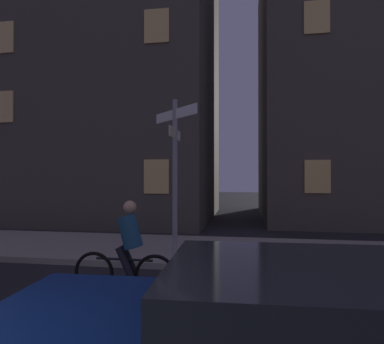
% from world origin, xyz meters
% --- Properties ---
extents(sidewalk_kerb, '(40.00, 3.33, 0.14)m').
position_xyz_m(sidewalk_kerb, '(0.00, 7.65, 0.07)').
color(sidewalk_kerb, gray).
rests_on(sidewalk_kerb, ground_plane).
extents(signpost, '(1.27, 1.27, 3.72)m').
position_xyz_m(signpost, '(0.81, 6.82, 2.38)').
color(signpost, gray).
rests_on(signpost, sidewalk_kerb).
extents(car_near_left, '(4.63, 2.17, 1.35)m').
position_xyz_m(car_near_left, '(2.65, 1.69, 0.73)').
color(car_near_left, navy).
rests_on(car_near_left, ground_plane).
extents(cyclist, '(1.82, 0.33, 1.61)m').
position_xyz_m(cyclist, '(0.51, 4.40, 0.75)').
color(cyclist, black).
rests_on(cyclist, ground_plane).
extents(building_left_block, '(12.14, 8.49, 18.97)m').
position_xyz_m(building_left_block, '(-5.15, 14.53, 9.48)').
color(building_left_block, '#4C443D').
rests_on(building_left_block, ground_plane).
extents(building_right_block, '(10.62, 8.63, 12.65)m').
position_xyz_m(building_right_block, '(8.59, 15.83, 6.32)').
color(building_right_block, '#4C443D').
rests_on(building_right_block, ground_plane).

